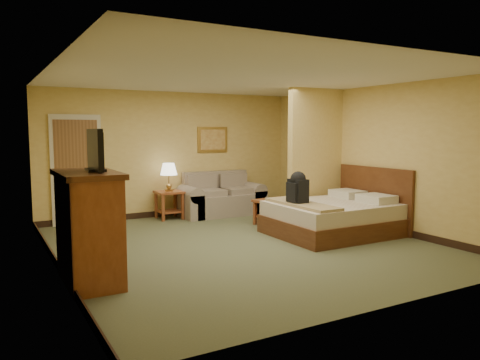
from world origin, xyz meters
TOP-DOWN VIEW (x-y plane):
  - floor at (0.00, 0.00)m, footprint 6.00×6.00m
  - ceiling at (0.00, 0.00)m, footprint 6.00×6.00m
  - back_wall at (0.00, 3.00)m, footprint 5.50×0.02m
  - left_wall at (-2.75, 0.00)m, footprint 0.02×6.00m
  - right_wall at (2.75, 0.00)m, footprint 0.02×6.00m
  - partition at (2.15, 0.93)m, footprint 1.20×0.15m
  - door at (-1.95, 2.96)m, footprint 0.94×0.16m
  - baseboard at (0.00, 2.99)m, footprint 5.50×0.02m
  - loveseat at (0.93, 2.58)m, footprint 1.81×0.84m
  - side_table at (-0.22, 2.65)m, footprint 0.52×0.52m
  - table_lamp at (-0.22, 2.65)m, footprint 0.34×0.34m
  - coffee_table at (1.37, 1.01)m, footprint 0.86×0.86m
  - wall_picture at (0.93, 2.97)m, footprint 0.71×0.04m
  - dresser at (-2.48, -0.69)m, footprint 0.65×1.24m
  - tv at (-2.38, -0.69)m, footprint 0.22×0.80m
  - bed at (1.82, -0.10)m, footprint 2.07×1.76m
  - backpack at (1.05, -0.03)m, footprint 0.26×0.33m

SIDE VIEW (x-z plane):
  - floor at x=0.00m, z-range 0.00..0.00m
  - baseboard at x=0.00m, z-range 0.00..0.12m
  - loveseat at x=0.93m, z-range -0.16..0.76m
  - bed at x=1.82m, z-range -0.26..0.88m
  - coffee_table at x=1.37m, z-range 0.11..0.59m
  - side_table at x=-0.22m, z-range 0.09..0.66m
  - dresser at x=-2.48m, z-range 0.01..1.33m
  - backpack at x=1.05m, z-range 0.57..1.14m
  - table_lamp at x=-0.22m, z-range 0.72..1.29m
  - door at x=-1.95m, z-range -0.02..2.08m
  - back_wall at x=0.00m, z-range 0.00..2.60m
  - left_wall at x=-2.75m, z-range 0.00..2.60m
  - right_wall at x=2.75m, z-range 0.00..2.60m
  - partition at x=2.15m, z-range 0.00..2.60m
  - tv at x=-2.38m, z-range 1.31..1.80m
  - wall_picture at x=0.93m, z-range 1.32..1.88m
  - ceiling at x=0.00m, z-range 2.60..2.60m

